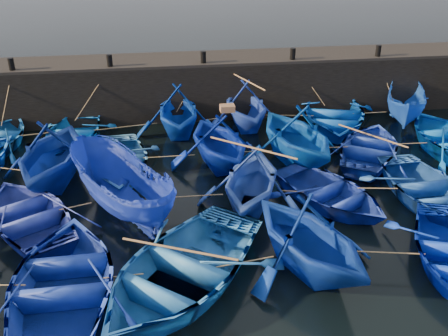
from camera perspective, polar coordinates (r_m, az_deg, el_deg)
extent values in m
plane|color=black|center=(14.66, 1.78, -8.12)|extent=(120.00, 120.00, 0.00)
cube|color=black|center=(23.51, -2.54, 9.28)|extent=(26.00, 2.50, 2.50)
cube|color=black|center=(23.14, -2.61, 12.37)|extent=(26.00, 2.50, 0.12)
cylinder|color=black|center=(22.86, -23.14, 10.87)|extent=(0.24, 0.24, 0.50)
cylinder|color=black|center=(22.17, -12.95, 11.89)|extent=(0.24, 0.24, 0.50)
cylinder|color=black|center=(22.20, -2.38, 12.55)|extent=(0.24, 0.24, 0.50)
cylinder|color=black|center=(22.93, 7.86, 12.81)|extent=(0.24, 0.24, 0.50)
cylinder|color=black|center=(24.31, 17.22, 12.69)|extent=(0.24, 0.24, 0.50)
imported|color=#0C51AA|center=(21.24, -17.00, 3.77)|extent=(3.74, 4.77, 0.90)
imported|color=#0531A3|center=(21.12, -5.32, 6.60)|extent=(3.65, 4.20, 2.17)
imported|color=blue|center=(21.71, 2.49, 7.21)|extent=(3.61, 4.15, 2.12)
imported|color=#053CA0|center=(22.54, 12.41, 6.03)|extent=(5.29, 6.39, 1.15)
imported|color=blue|center=(23.78, 20.10, 6.80)|extent=(3.36, 4.65, 1.69)
imported|color=navy|center=(17.92, -19.05, 1.75)|extent=(4.70, 5.23, 2.44)
imported|color=#2C66A8|center=(18.37, -11.99, 0.72)|extent=(3.42, 4.62, 0.93)
imported|color=#041D8E|center=(18.17, -0.56, 3.23)|extent=(4.42, 4.85, 2.18)
imported|color=#043F9E|center=(18.63, 8.30, 3.96)|extent=(4.97, 5.43, 2.42)
imported|color=#1A36A7|center=(19.87, 16.36, 2.27)|extent=(5.12, 5.52, 0.93)
imported|color=#26369A|center=(15.98, -21.44, -4.95)|extent=(5.09, 5.58, 0.95)
imported|color=#142DA3|center=(15.51, -11.80, -2.31)|extent=(4.24, 5.33, 1.96)
imported|color=blue|center=(15.63, 3.15, -1.23)|extent=(4.57, 4.89, 2.08)
imported|color=navy|center=(16.39, 12.08, -2.82)|extent=(4.71, 5.15, 0.87)
imported|color=#154592|center=(17.49, 22.16, -2.19)|extent=(3.51, 4.76, 0.96)
imported|color=navy|center=(12.89, -17.77, -12.27)|extent=(3.85, 5.34, 1.10)
imported|color=blue|center=(12.65, -5.06, -11.46)|extent=(6.72, 6.95, 1.17)
imported|color=navy|center=(13.03, 9.67, -7.68)|extent=(5.00, 5.29, 2.20)
cube|color=brown|center=(17.75, 0.39, 6.85)|extent=(0.52, 0.38, 0.23)
cylinder|color=tan|center=(21.42, -20.98, 3.61)|extent=(1.18, 0.21, 0.04)
cylinder|color=tan|center=(21.14, -11.14, 4.66)|extent=(2.56, 0.46, 0.04)
cylinder|color=tan|center=(21.56, -1.35, 5.63)|extent=(1.16, 0.32, 0.04)
cylinder|color=tan|center=(22.14, 7.51, 5.99)|extent=(2.07, 0.42, 0.04)
cylinder|color=tan|center=(23.16, 16.30, 6.07)|extent=(1.53, 0.05, 0.04)
cylinder|color=tan|center=(18.89, -23.67, -0.05)|extent=(1.63, 0.67, 0.04)
cylinder|color=tan|center=(18.24, -15.36, 0.41)|extent=(0.35, 0.51, 0.04)
cylinder|color=tan|center=(18.27, -6.27, 1.33)|extent=(1.87, 0.04, 0.04)
cylinder|color=tan|center=(18.59, 3.87, 1.91)|extent=(1.08, 0.10, 0.04)
cylinder|color=tan|center=(19.31, 12.38, 2.31)|extent=(1.13, 0.09, 0.04)
cylinder|color=tan|center=(20.56, 20.93, 2.66)|extent=(1.72, 0.13, 0.04)
cylinder|color=tan|center=(15.77, -16.60, -4.22)|extent=(0.92, 0.31, 0.04)
cylinder|color=tan|center=(15.66, -4.24, -3.26)|extent=(2.26, 0.09, 0.04)
cylinder|color=tan|center=(16.05, 7.68, -2.64)|extent=(0.77, 0.25, 0.04)
cylinder|color=tan|center=(16.83, 17.33, -2.23)|extent=(1.37, 0.27, 0.04)
cylinder|color=tan|center=(12.71, -11.46, -12.00)|extent=(0.98, 0.06, 0.04)
cylinder|color=tan|center=(12.91, 2.43, -10.66)|extent=(1.53, 0.26, 0.04)
cylinder|color=tan|center=(13.85, 17.68, -9.17)|extent=(2.15, 0.49, 0.04)
cylinder|color=tan|center=(22.79, -23.59, 7.31)|extent=(0.66, 0.94, 2.09)
cylinder|color=tan|center=(22.18, -14.79, 8.20)|extent=(1.68, 0.77, 2.09)
cylinder|color=tan|center=(22.27, -3.91, 9.11)|extent=(1.32, 0.34, 2.09)
cylinder|color=tan|center=(22.55, -0.15, 9.41)|extent=(1.70, 0.05, 2.09)
cylinder|color=tan|center=(23.22, 9.71, 9.55)|extent=(1.57, 0.44, 2.09)
cylinder|color=tan|center=(24.55, 18.02, 9.58)|extent=(0.91, 0.46, 2.09)
cylinder|color=#99724C|center=(21.37, 2.55, 9.96)|extent=(1.08, 2.84, 0.06)
cylinder|color=#99724C|center=(19.67, 16.55, 3.58)|extent=(1.77, 2.49, 0.06)
cylinder|color=#99724C|center=(15.15, 3.25, 2.33)|extent=(2.34, 1.97, 0.06)
cylinder|color=#99724C|center=(12.28, -5.18, -9.21)|extent=(2.74, 1.32, 0.06)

